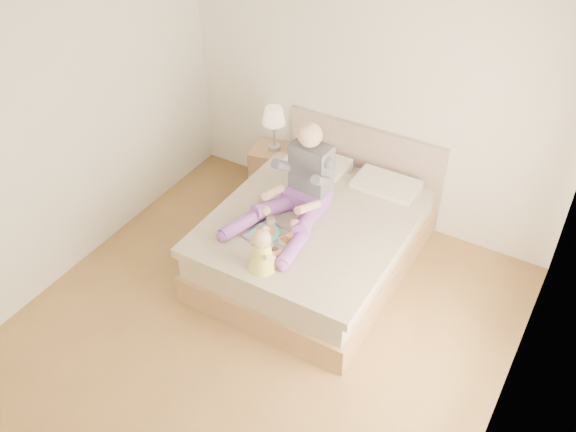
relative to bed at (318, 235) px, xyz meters
The scene contains 7 objects.
room 1.61m from the bed, 85.70° to the right, with size 4.02×4.22×2.71m.
bed is the anchor object (origin of this frame).
nightstand 1.28m from the bed, 141.48° to the left, with size 0.52×0.48×0.53m.
lamp 1.39m from the bed, 140.29° to the left, with size 0.24×0.24×0.50m.
adult 0.59m from the bed, 140.42° to the right, with size 0.76×1.10×0.90m.
tray 0.66m from the bed, 106.58° to the right, with size 0.49×0.43×0.12m.
baby 1.01m from the bed, 92.53° to the right, with size 0.30×0.35×0.39m.
Camera 1 is at (2.11, -3.08, 4.27)m, focal length 40.00 mm.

